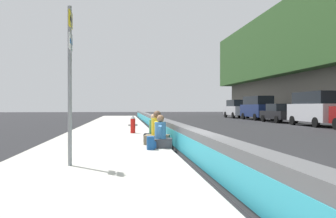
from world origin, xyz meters
The scene contains 13 objects.
ground_plane centered at (0.00, 0.00, 0.00)m, with size 160.00×160.00×0.00m, color #232326.
sidewalk_strip centered at (0.00, 2.65, 0.07)m, with size 80.00×4.40×0.14m, color #B5B2A8.
jersey_barrier centered at (0.00, 0.00, 0.42)m, with size 76.00×0.45×0.85m.
route_sign_post centered at (-0.55, 3.12, 2.21)m, with size 0.44×0.09×3.60m.
fire_hydrant centered at (8.67, 1.49, 0.59)m, with size 0.26×0.46×0.88m.
seated_person_foreground centered at (2.55, 0.75, 0.47)m, with size 0.74×0.84×1.06m.
seated_person_middle centered at (3.58, 0.76, 0.51)m, with size 0.89×0.99×1.19m.
seated_person_rear centered at (4.64, 0.79, 0.47)m, with size 0.73×0.82×1.05m.
backpack centered at (2.08, 1.09, 0.33)m, with size 0.32×0.28×0.40m.
parked_car_fourth centered at (15.33, -12.18, 1.35)m, with size 5.11×2.11×2.56m.
parked_car_midline centered at (21.20, -12.06, 0.86)m, with size 4.52×1.98×1.71m.
parked_car_far centered at (26.85, -12.29, 1.35)m, with size 5.16×2.22×2.56m.
parked_car_farther centered at (33.34, -12.12, 1.18)m, with size 4.82×2.09×2.28m.
Camera 1 is at (-8.50, 1.89, 1.48)m, focal length 36.62 mm.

